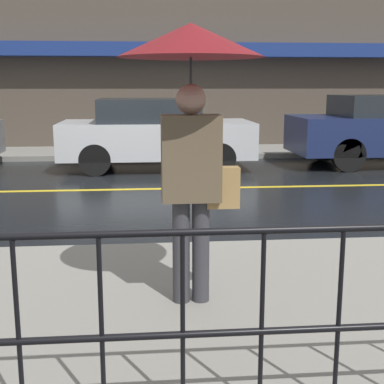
# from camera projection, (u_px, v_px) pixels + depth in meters

# --- Properties ---
(ground_plane) EXTENTS (80.00, 80.00, 0.00)m
(ground_plane) POSITION_uv_depth(u_px,v_px,m) (131.00, 189.00, 8.95)
(ground_plane) COLOR black
(sidewalk_near) EXTENTS (28.00, 3.18, 0.12)m
(sidewalk_near) POSITION_uv_depth(u_px,v_px,m) (117.00, 314.00, 3.95)
(sidewalk_near) COLOR gray
(sidewalk_near) RESTS_ON ground_plane
(sidewalk_far) EXTENTS (28.00, 1.99, 0.12)m
(sidewalk_far) POSITION_uv_depth(u_px,v_px,m) (135.00, 152.00, 13.35)
(sidewalk_far) COLOR gray
(sidewalk_far) RESTS_ON ground_plane
(lane_marking) EXTENTS (25.20, 0.12, 0.01)m
(lane_marking) POSITION_uv_depth(u_px,v_px,m) (131.00, 189.00, 8.95)
(lane_marking) COLOR gold
(lane_marking) RESTS_ON ground_plane
(building_storefront) EXTENTS (28.00, 0.85, 5.39)m
(building_storefront) POSITION_uv_depth(u_px,v_px,m) (133.00, 47.00, 13.92)
(building_storefront) COLOR #4C4238
(building_storefront) RESTS_ON ground_plane
(railing_foreground) EXTENTS (12.00, 0.04, 0.95)m
(railing_foreground) POSITION_uv_depth(u_px,v_px,m) (101.00, 302.00, 2.51)
(railing_foreground) COLOR black
(railing_foreground) RESTS_ON sidewalk_near
(pedestrian) EXTENTS (1.02, 1.02, 2.02)m
(pedestrian) POSITION_uv_depth(u_px,v_px,m) (192.00, 85.00, 3.73)
(pedestrian) COLOR #333338
(pedestrian) RESTS_ON sidewalk_near
(car_silver) EXTENTS (3.91, 1.81, 1.44)m
(car_silver) POSITION_uv_depth(u_px,v_px,m) (155.00, 133.00, 11.05)
(car_silver) COLOR #B2B5BA
(car_silver) RESTS_ON ground_plane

